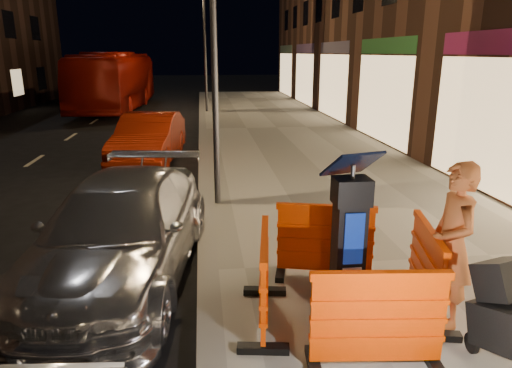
{
  "coord_description": "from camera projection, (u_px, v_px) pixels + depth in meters",
  "views": [
    {
      "loc": [
        -0.01,
        -5.87,
        3.11
      ],
      "look_at": [
        0.8,
        1.0,
        1.1
      ],
      "focal_mm": 32.0,
      "sensor_mm": 36.0,
      "label": 1
    }
  ],
  "objects": [
    {
      "name": "barrier_front",
      "position": [
        378.0,
        321.0,
        4.29
      ],
      "size": [
        1.37,
        0.67,
        1.03
      ],
      "primitive_type": "cube",
      "rotation": [
        0.0,
        0.0,
        -0.1
      ],
      "color": "#DF3800",
      "rests_on": "sidewalk"
    },
    {
      "name": "car_silver",
      "position": [
        125.0,
        276.0,
        6.56
      ],
      "size": [
        2.56,
        5.03,
        1.4
      ],
      "primitive_type": "imported",
      "rotation": [
        0.0,
        0.0,
        -0.13
      ],
      "color": "silver",
      "rests_on": "ground"
    },
    {
      "name": "barrier_bldgside",
      "position": [
        426.0,
        270.0,
        5.3
      ],
      "size": [
        0.82,
        1.41,
        1.03
      ],
      "primitive_type": "cube",
      "rotation": [
        0.0,
        0.0,
        1.35
      ],
      "color": "#DF3800",
      "rests_on": "sidewalk"
    },
    {
      "name": "kerb",
      "position": [
        208.0,
        275.0,
        6.45
      ],
      "size": [
        0.3,
        60.0,
        0.15
      ],
      "primitive_type": "cube",
      "color": "slate",
      "rests_on": "ground"
    },
    {
      "name": "barrier_kerbside",
      "position": [
        264.0,
        279.0,
        5.09
      ],
      "size": [
        0.74,
        1.39,
        1.03
      ],
      "primitive_type": "cube",
      "rotation": [
        0.0,
        0.0,
        1.42
      ],
      "color": "#DF3800",
      "rests_on": "sidewalk"
    },
    {
      "name": "man",
      "position": [
        452.0,
        245.0,
        4.97
      ],
      "size": [
        0.49,
        0.71,
        1.87
      ],
      "primitive_type": "imported",
      "rotation": [
        0.0,
        0.0,
        -1.64
      ],
      "color": "#AC5629",
      "rests_on": "sidewalk"
    },
    {
      "name": "barrier_back",
      "position": [
        325.0,
        241.0,
        6.1
      ],
      "size": [
        1.42,
        0.84,
        1.03
      ],
      "primitive_type": "cube",
      "rotation": [
        0.0,
        0.0,
        -0.24
      ],
      "color": "#DF3800",
      "rests_on": "sidewalk"
    },
    {
      "name": "parking_kiosk",
      "position": [
        349.0,
        241.0,
        5.08
      ],
      "size": [
        0.68,
        0.68,
        1.85
      ],
      "primitive_type": "cube",
      "rotation": [
        0.0,
        0.0,
        -0.19
      ],
      "color": "black",
      "rests_on": "sidewalk"
    },
    {
      "name": "street_lamp_far",
      "position": [
        205.0,
        51.0,
        22.78
      ],
      "size": [
        0.12,
        0.12,
        6.0
      ],
      "primitive_type": "cylinder",
      "color": "#3F3F44",
      "rests_on": "sidewalk"
    },
    {
      "name": "bus_doubledecker",
      "position": [
        118.0,
        109.0,
        25.76
      ],
      "size": [
        3.04,
        11.25,
        3.11
      ],
      "primitive_type": "imported",
      "rotation": [
        0.0,
        0.0,
        -0.04
      ],
      "color": "#9A1107",
      "rests_on": "ground"
    },
    {
      "name": "sidewalk",
      "position": [
        410.0,
        264.0,
        6.78
      ],
      "size": [
        6.0,
        60.0,
        0.15
      ],
      "primitive_type": "cube",
      "color": "gray",
      "rests_on": "ground"
    },
    {
      "name": "ground_plane",
      "position": [
        208.0,
        280.0,
        6.47
      ],
      "size": [
        120.0,
        120.0,
        0.0
      ],
      "primitive_type": "plane",
      "color": "black",
      "rests_on": "ground"
    },
    {
      "name": "street_lamp_mid",
      "position": [
        214.0,
        50.0,
        8.48
      ],
      "size": [
        0.12,
        0.12,
        6.0
      ],
      "primitive_type": "cylinder",
      "color": "#3F3F44",
      "rests_on": "sidewalk"
    },
    {
      "name": "car_red",
      "position": [
        151.0,
        162.0,
        13.35
      ],
      "size": [
        1.93,
        4.41,
        1.41
      ],
      "primitive_type": "imported",
      "rotation": [
        0.0,
        0.0,
        -0.1
      ],
      "color": "#951D09",
      "rests_on": "ground"
    }
  ]
}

